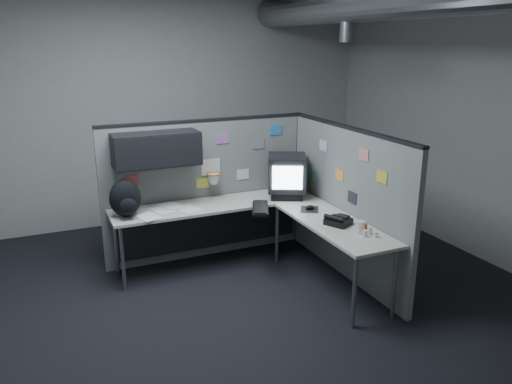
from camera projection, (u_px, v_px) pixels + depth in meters
name	position (u px, v px, depth m)	size (l,w,h in m)	color
room	(315.00, 83.00, 4.55)	(5.62, 5.62, 3.22)	black
partition_back	(195.00, 177.00, 5.63)	(2.44, 0.42, 1.63)	slate
partition_right	(345.00, 202.00, 5.32)	(0.07, 2.23, 1.63)	slate
desk	(246.00, 218.00, 5.43)	(2.31, 2.11, 0.73)	beige
monitor	(287.00, 175.00, 5.73)	(0.57, 0.57, 0.49)	black
keyboard	(260.00, 208.00, 5.34)	(0.34, 0.50, 0.04)	black
mouse	(309.00, 208.00, 5.34)	(0.28, 0.29, 0.05)	black
phone	(338.00, 221.00, 4.90)	(0.28, 0.29, 0.11)	black
bottles	(368.00, 231.00, 4.64)	(0.13, 0.19, 0.08)	silver
cup	(361.00, 227.00, 4.67)	(0.09, 0.09, 0.12)	beige
papers	(168.00, 210.00, 5.31)	(0.72, 0.56, 0.01)	white
backpack	(126.00, 199.00, 5.08)	(0.38, 0.37, 0.39)	black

